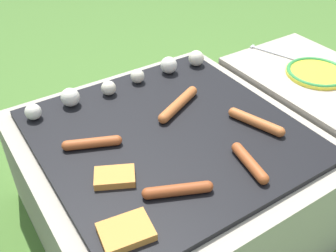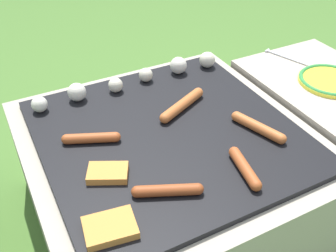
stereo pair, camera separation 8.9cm
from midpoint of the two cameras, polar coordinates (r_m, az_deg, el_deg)
The scene contains 13 objects.
ground_plane at distance 1.40m, azimuth -1.87°, elevation -13.34°, with size 14.00×14.00×0.00m, color #47702D.
grill at distance 1.26m, azimuth -2.04°, elevation -7.84°, with size 0.80×0.80×0.38m.
side_ledge at distance 1.57m, azimuth 18.43°, elevation 0.56°, with size 0.42×0.63×0.38m.
sausage_back_left at distance 1.09m, azimuth -13.26°, elevation -2.48°, with size 0.15×0.08×0.03m.
sausage_front_right at distance 1.21m, azimuth -0.56°, elevation 3.15°, with size 0.19×0.11×0.03m.
sausage_front_center at distance 1.02m, azimuth 9.32°, elevation -5.35°, with size 0.05×0.15×0.03m.
sausage_mid_right at distance 0.94m, azimuth -1.31°, elevation -9.37°, with size 0.16×0.09×0.03m.
sausage_mid_left at distance 1.16m, azimuth 10.53°, elevation 0.53°, with size 0.08×0.17×0.03m.
bread_slice_left at distance 0.87m, azimuth -9.12°, elevation -15.02°, with size 0.12×0.10×0.02m.
bread_slice_center at distance 0.99m, azimuth -10.32°, elevation -7.36°, with size 0.12×0.10×0.02m.
mushroom_row at distance 1.33m, azimuth -7.69°, elevation 6.66°, with size 0.66×0.07×0.06m.
plate_colorful at distance 1.47m, azimuth 19.22°, elevation 7.29°, with size 0.21×0.21×0.02m.
fork_utensil at distance 1.58m, azimuth 13.22°, elevation 10.32°, with size 0.08×0.19×0.01m.
Camera 1 is at (-0.49, -0.74, 1.08)m, focal length 42.00 mm.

